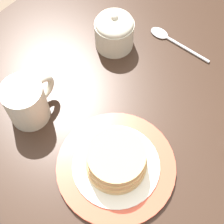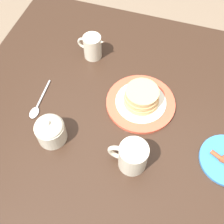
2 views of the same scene
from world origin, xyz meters
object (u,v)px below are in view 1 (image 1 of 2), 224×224
pancake_plate (116,163)px  spoon (169,38)px  coffee_mug (27,102)px  sugar_bowl (114,31)px

pancake_plate → spoon: pancake_plate is taller
coffee_mug → pancake_plate: bearing=-83.0°
coffee_mug → spoon: 0.38m
coffee_mug → spoon: size_ratio=0.72×
pancake_plate → coffee_mug: (-0.03, 0.22, 0.03)m
sugar_bowl → coffee_mug: bearing=178.2°
sugar_bowl → spoon: size_ratio=0.60×
spoon → pancake_plate: bearing=-160.5°
sugar_bowl → pancake_plate: bearing=-138.3°
sugar_bowl → spoon: bearing=-42.9°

